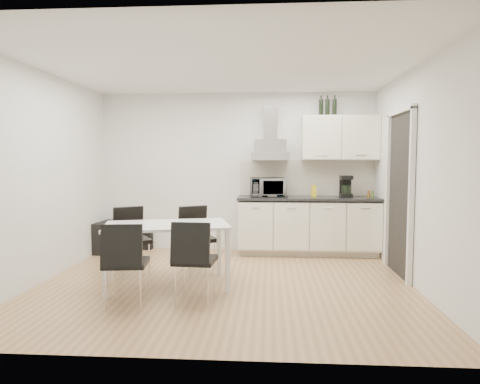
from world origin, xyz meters
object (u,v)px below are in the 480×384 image
object	(u,v)px
kitchenette	(310,202)
chair_far_left	(132,241)
dining_table	(167,231)
guitar_amp	(107,237)
chair_near_left	(126,264)
chair_near_right	(195,261)
floor_speaker	(147,241)
chair_far_right	(198,240)

from	to	relation	value
kitchenette	chair_far_left	world-z (taller)	kitchenette
dining_table	guitar_amp	bearing A→B (deg)	113.77
dining_table	chair_near_left	xyz separation A→B (m)	(-0.25, -0.71, -0.23)
chair_near_left	chair_near_right	world-z (taller)	same
guitar_amp	floor_speaker	bearing A→B (deg)	28.10
floor_speaker	chair_near_right	bearing A→B (deg)	-62.40
chair_near_right	floor_speaker	size ratio (longest dim) A/B	3.01
dining_table	floor_speaker	world-z (taller)	dining_table
dining_table	floor_speaker	size ratio (longest dim) A/B	5.45
floor_speaker	kitchenette	bearing A→B (deg)	-2.08
dining_table	chair_far_left	world-z (taller)	chair_far_left
dining_table	chair_far_right	world-z (taller)	chair_far_right
dining_table	chair_near_right	size ratio (longest dim) A/B	1.81
kitchenette	chair_far_right	world-z (taller)	kitchenette
chair_near_right	guitar_amp	xyz separation A→B (m)	(-1.86, 2.35, -0.19)
chair_far_left	floor_speaker	distance (m)	1.62
floor_speaker	chair_far_right	bearing A→B (deg)	-50.46
dining_table	guitar_amp	distance (m)	2.35
chair_near_left	chair_near_right	distance (m)	0.71
chair_far_right	kitchenette	bearing A→B (deg)	-172.56
kitchenette	chair_far_left	xyz separation A→B (m)	(-2.44, -1.40, -0.39)
dining_table	kitchenette	bearing A→B (deg)	31.13
chair_far_right	guitar_amp	world-z (taller)	chair_far_right
chair_near_left	chair_far_right	bearing A→B (deg)	62.08
kitchenette	guitar_amp	xyz separation A→B (m)	(-3.29, -0.08, -0.58)
guitar_amp	dining_table	bearing A→B (deg)	-46.76
chair_near_left	guitar_amp	xyz separation A→B (m)	(-1.18, 2.52, -0.19)
kitchenette	chair_near_left	world-z (taller)	kitchenette
chair_far_left	chair_far_right	xyz separation A→B (m)	(0.84, 0.15, 0.00)
chair_near_right	kitchenette	bearing A→B (deg)	63.40
chair_near_left	chair_near_right	size ratio (longest dim) A/B	1.00
kitchenette	chair_near_left	bearing A→B (deg)	-128.98
kitchenette	dining_table	distance (m)	2.66
kitchenette	chair_far_right	bearing A→B (deg)	-141.95
chair_near_left	chair_near_right	xyz separation A→B (m)	(0.68, 0.17, 0.00)
chair_near_left	floor_speaker	size ratio (longest dim) A/B	3.01
chair_far_right	chair_near_left	bearing A→B (deg)	38.63
dining_table	floor_speaker	bearing A→B (deg)	97.81
chair_far_left	chair_near_right	world-z (taller)	same
kitchenette	chair_near_left	distance (m)	3.38
chair_far_right	floor_speaker	size ratio (longest dim) A/B	3.01
dining_table	chair_near_right	world-z (taller)	chair_near_right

